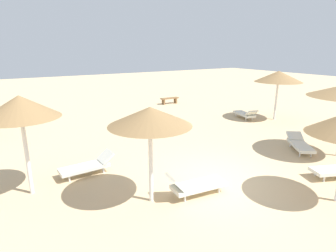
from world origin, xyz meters
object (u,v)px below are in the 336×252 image
at_px(lounger_3, 245,114).
at_px(parasol_4, 150,117).
at_px(parasol_0, 20,107).
at_px(parasol_3, 279,77).
at_px(lounger_0, 88,166).
at_px(bench_0, 170,100).
at_px(lounger_5, 300,144).
at_px(lounger_4, 195,185).

bearing_deg(lounger_3, parasol_4, -150.40).
height_order(parasol_0, parasol_3, parasol_0).
bearing_deg(lounger_0, parasol_3, 7.96).
distance_m(lounger_3, bench_0, 6.83).
bearing_deg(parasol_3, lounger_0, -172.04).
height_order(lounger_5, bench_0, lounger_5).
bearing_deg(lounger_5, bench_0, 86.18).
distance_m(lounger_5, bench_0, 11.97).
bearing_deg(parasol_3, lounger_4, -153.79).
xyz_separation_m(lounger_4, bench_0, (6.97, 12.61, 0.02)).
relative_size(parasol_0, lounger_3, 1.53).
relative_size(parasol_0, lounger_4, 1.59).
height_order(lounger_0, lounger_3, lounger_3).
height_order(parasol_3, lounger_3, parasol_3).
relative_size(lounger_0, bench_0, 1.27).
relative_size(lounger_5, bench_0, 1.26).
distance_m(parasol_0, parasol_3, 14.26).
bearing_deg(lounger_5, parasol_0, 168.80).
bearing_deg(bench_0, parasol_4, -124.10).
bearing_deg(lounger_5, lounger_3, 66.82).
height_order(lounger_0, lounger_5, lounger_0).
bearing_deg(parasol_3, lounger_5, -131.42).
height_order(lounger_0, lounger_4, lounger_4).
bearing_deg(lounger_0, lounger_3, 14.45).
relative_size(lounger_3, bench_0, 1.31).
distance_m(parasol_3, parasol_4, 12.02).
bearing_deg(lounger_0, bench_0, 45.46).
distance_m(parasol_4, lounger_5, 7.79).
bearing_deg(lounger_4, lounger_0, 126.37).
bearing_deg(bench_0, lounger_0, -134.54).
height_order(parasol_3, parasol_4, parasol_3).
height_order(parasol_4, bench_0, parasol_4).
xyz_separation_m(parasol_4, lounger_3, (9.71, 5.52, -2.21)).
bearing_deg(lounger_3, parasol_0, -165.78).
bearing_deg(parasol_0, lounger_5, -11.20).
bearing_deg(lounger_5, lounger_4, -173.83).
bearing_deg(lounger_4, parasol_0, 147.10).
xyz_separation_m(parasol_4, lounger_4, (1.28, -0.41, -2.21)).
distance_m(lounger_0, bench_0, 13.26).
relative_size(parasol_3, lounger_0, 1.56).
bearing_deg(parasol_0, lounger_3, 14.22).
distance_m(parasol_0, bench_0, 15.11).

